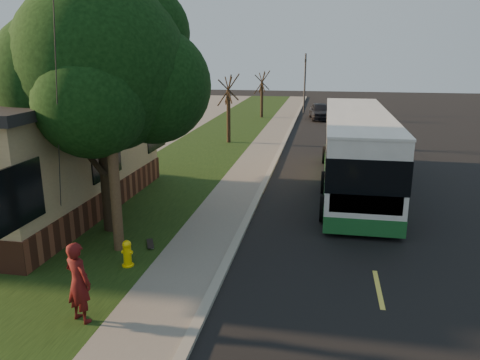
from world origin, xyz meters
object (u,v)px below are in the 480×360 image
(utility_pole, at_px, (108,93))
(traffic_signal, at_px, (305,79))
(leafy_tree, at_px, (104,70))
(dumpster, at_px, (73,160))
(skateboard_main, at_px, (150,244))
(distant_car, at_px, (320,111))
(bare_tree_far, at_px, (262,95))
(bare_tree_near, at_px, (229,110))
(transit_bus, at_px, (356,149))
(skateboarder, at_px, (78,282))
(fire_hydrant, at_px, (127,253))

(utility_pole, distance_m, traffic_signal, 33.26)
(leafy_tree, distance_m, dumpster, 9.06)
(leafy_tree, bearing_deg, skateboard_main, -36.34)
(distant_car, bearing_deg, bare_tree_far, 173.88)
(bare_tree_near, bearing_deg, skateboard_main, -86.55)
(utility_pole, height_order, transit_bus, utility_pole)
(transit_bus, bearing_deg, dumpster, -179.06)
(bare_tree_near, height_order, bare_tree_far, bare_tree_near)
(utility_pole, height_order, skateboard_main, utility_pole)
(leafy_tree, relative_size, dumpster, 4.38)
(utility_pole, bearing_deg, transit_bus, 48.35)
(skateboarder, distance_m, dumpster, 13.28)
(leafy_tree, xyz_separation_m, transit_bus, (8.02, 6.38, -3.43))
(traffic_signal, height_order, skateboarder, traffic_signal)
(fire_hydrant, height_order, leafy_tree, leafy_tree)
(fire_hydrant, relative_size, skateboard_main, 0.99)
(transit_bus, xyz_separation_m, skateboard_main, (-6.34, -7.61, -1.61))
(fire_hydrant, distance_m, skateboard_main, 1.46)
(skateboard_main, bearing_deg, utility_pole, -152.12)
(utility_pole, height_order, distant_car, utility_pole)
(fire_hydrant, xyz_separation_m, utility_pole, (-0.71, 0.99, 4.20))
(bare_tree_near, height_order, skateboard_main, bare_tree_near)
(fire_hydrant, distance_m, leafy_tree, 5.65)
(leafy_tree, relative_size, traffic_signal, 1.42)
(transit_bus, distance_m, dumpster, 12.99)
(bare_tree_far, distance_m, skateboarder, 32.71)
(bare_tree_far, relative_size, skateboard_main, 5.39)
(transit_bus, bearing_deg, bare_tree_far, 108.08)
(leafy_tree, relative_size, transit_bus, 0.65)
(bare_tree_near, relative_size, skateboarder, 2.37)
(bare_tree_far, xyz_separation_m, distant_car, (5.08, 0.11, -1.30))
(utility_pole, distance_m, skateboard_main, 4.60)
(bare_tree_far, xyz_separation_m, dumpster, (-6.11, -21.18, -1.26))
(bare_tree_far, relative_size, transit_bus, 0.34)
(fire_hydrant, distance_m, dumpster, 10.97)
(bare_tree_near, distance_m, skateboarder, 20.75)
(utility_pole, xyz_separation_m, dumpster, (-5.80, 7.83, -3.89))
(fire_hydrant, relative_size, bare_tree_near, 0.17)
(fire_hydrant, distance_m, utility_pole, 4.37)
(utility_pole, bearing_deg, bare_tree_far, 89.40)
(leafy_tree, relative_size, bare_tree_far, 1.94)
(fire_hydrant, height_order, skateboarder, skateboarder)
(skateboard_main, bearing_deg, dumpster, 131.76)
(skateboard_main, bearing_deg, leafy_tree, 143.66)
(leafy_tree, height_order, distant_car, leafy_tree)
(bare_tree_far, xyz_separation_m, skateboard_main, (0.50, -28.58, -1.88))
(bare_tree_near, relative_size, transit_bus, 0.36)
(bare_tree_far, distance_m, traffic_signal, 5.44)
(leafy_tree, xyz_separation_m, skateboarder, (1.67, -5.34, -4.19))
(traffic_signal, bearing_deg, bare_tree_near, -104.04)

